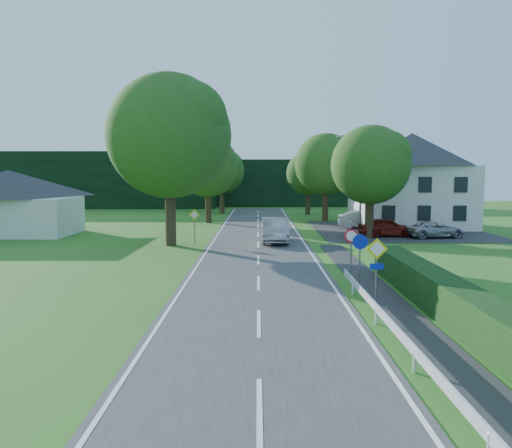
{
  "coord_description": "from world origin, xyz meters",
  "views": [
    {
      "loc": [
        -0.04,
        -9.94,
        4.92
      ],
      "look_at": [
        -0.14,
        19.21,
        1.97
      ],
      "focal_mm": 35.0,
      "sensor_mm": 36.0,
      "label": 1
    }
  ],
  "objects_px": {
    "streetlight": "(359,179)",
    "motorcycle": "(278,223)",
    "moving_car": "(275,230)",
    "parked_car_silver_a": "(366,219)",
    "parasol": "(372,219)",
    "parked_car_red": "(386,227)",
    "parked_car_silver_b": "(435,230)"
  },
  "relations": [
    {
      "from": "moving_car",
      "to": "parked_car_red",
      "type": "relative_size",
      "value": 1.22
    },
    {
      "from": "motorcycle",
      "to": "parked_car_red",
      "type": "height_order",
      "value": "parked_car_red"
    },
    {
      "from": "moving_car",
      "to": "parked_car_silver_a",
      "type": "xyz_separation_m",
      "value": [
        8.42,
        9.03,
        -0.05
      ]
    },
    {
      "from": "streetlight",
      "to": "motorcycle",
      "type": "bearing_deg",
      "value": 146.92
    },
    {
      "from": "streetlight",
      "to": "parked_car_silver_a",
      "type": "distance_m",
      "value": 5.96
    },
    {
      "from": "motorcycle",
      "to": "parked_car_silver_a",
      "type": "bearing_deg",
      "value": -7.83
    },
    {
      "from": "motorcycle",
      "to": "parked_car_silver_a",
      "type": "height_order",
      "value": "parked_car_silver_a"
    },
    {
      "from": "parked_car_red",
      "to": "parked_car_silver_a",
      "type": "relative_size",
      "value": 0.87
    },
    {
      "from": "streetlight",
      "to": "moving_car",
      "type": "bearing_deg",
      "value": -146.43
    },
    {
      "from": "moving_car",
      "to": "motorcycle",
      "type": "relative_size",
      "value": 2.62
    },
    {
      "from": "moving_car",
      "to": "parked_car_silver_a",
      "type": "relative_size",
      "value": 1.06
    },
    {
      "from": "streetlight",
      "to": "parked_car_silver_b",
      "type": "xyz_separation_m",
      "value": [
        5.49,
        -2.0,
        -3.82
      ]
    },
    {
      "from": "streetlight",
      "to": "parked_car_red",
      "type": "distance_m",
      "value": 4.36
    },
    {
      "from": "parked_car_silver_a",
      "to": "parked_car_silver_b",
      "type": "relative_size",
      "value": 1.12
    },
    {
      "from": "streetlight",
      "to": "moving_car",
      "type": "relative_size",
      "value": 1.53
    },
    {
      "from": "motorcycle",
      "to": "parasol",
      "type": "height_order",
      "value": "parasol"
    },
    {
      "from": "moving_car",
      "to": "parked_car_silver_a",
      "type": "distance_m",
      "value": 12.35
    },
    {
      "from": "streetlight",
      "to": "parked_car_red",
      "type": "xyz_separation_m",
      "value": [
        1.93,
        -1.28,
        -3.69
      ]
    },
    {
      "from": "moving_car",
      "to": "streetlight",
      "type": "bearing_deg",
      "value": 33.77
    },
    {
      "from": "moving_car",
      "to": "parasol",
      "type": "xyz_separation_m",
      "value": [
        8.84,
        8.27,
        0.03
      ]
    },
    {
      "from": "streetlight",
      "to": "parked_car_silver_b",
      "type": "height_order",
      "value": "streetlight"
    },
    {
      "from": "parked_car_silver_b",
      "to": "parasol",
      "type": "relative_size",
      "value": 2.21
    },
    {
      "from": "motorcycle",
      "to": "parasol",
      "type": "bearing_deg",
      "value": -13.23
    },
    {
      "from": "parked_car_silver_a",
      "to": "streetlight",
      "type": "bearing_deg",
      "value": 169.76
    },
    {
      "from": "motorcycle",
      "to": "parked_car_silver_b",
      "type": "xyz_separation_m",
      "value": [
        11.75,
        -6.08,
        0.09
      ]
    },
    {
      "from": "streetlight",
      "to": "parked_car_red",
      "type": "bearing_deg",
      "value": -33.51
    },
    {
      "from": "parked_car_silver_a",
      "to": "parasol",
      "type": "distance_m",
      "value": 0.87
    },
    {
      "from": "moving_car",
      "to": "parked_car_silver_b",
      "type": "bearing_deg",
      "value": 11.89
    },
    {
      "from": "moving_car",
      "to": "motorcycle",
      "type": "xyz_separation_m",
      "value": [
        0.6,
        8.64,
        -0.34
      ]
    },
    {
      "from": "streetlight",
      "to": "parked_car_silver_a",
      "type": "bearing_deg",
      "value": 70.8
    },
    {
      "from": "streetlight",
      "to": "parked_car_silver_a",
      "type": "relative_size",
      "value": 1.63
    },
    {
      "from": "moving_car",
      "to": "parked_car_silver_b",
      "type": "height_order",
      "value": "moving_car"
    }
  ]
}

